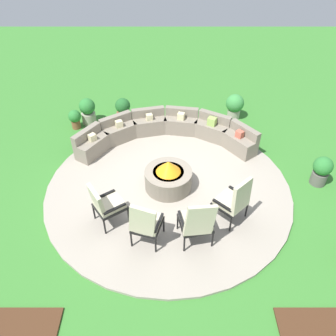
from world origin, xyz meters
The scene contains 13 objects.
ground_plane centered at (0.00, 0.00, 0.00)m, with size 24.00×24.00×0.00m, color #387A2D.
patio_circle centered at (0.00, 0.00, 0.03)m, with size 5.63×5.63×0.06m, color #9E9384.
fire_pit centered at (0.00, 0.00, 0.35)m, with size 1.08×1.08×0.74m.
curved_stone_bench centered at (-0.07, 1.87, 0.35)m, with size 4.70×1.84×0.69m.
lounge_chair_front_left centered at (-1.25, -1.09, 0.60)m, with size 0.78×0.79×1.04m.
lounge_chair_front_right centered at (-0.43, -1.61, 0.63)m, with size 0.67×0.70×1.13m.
lounge_chair_back_left centered at (0.53, -1.58, 0.63)m, with size 0.71×0.71×1.14m.
lounge_chair_back_right centered at (1.32, -1.01, 0.62)m, with size 0.81×0.83×1.11m.
potted_plant_0 centered at (3.54, 0.19, 0.40)m, with size 0.44×0.44×0.74m.
potted_plant_1 centered at (-2.35, 2.88, 0.41)m, with size 0.46×0.46×0.78m.
potted_plant_2 centered at (1.99, 3.18, 0.41)m, with size 0.54×0.54×0.75m.
potted_plant_4 centered at (-1.35, 3.06, 0.36)m, with size 0.44×0.44×0.69m.
potted_plant_5 centered at (-2.68, 2.59, 0.33)m, with size 0.36×0.36×0.57m.
Camera 1 is at (-0.01, -5.79, 5.42)m, focal length 36.19 mm.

